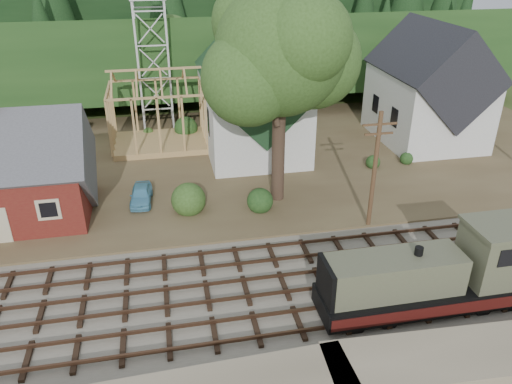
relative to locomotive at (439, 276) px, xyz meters
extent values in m
plane|color=#384C1E|center=(-7.18, 3.00, -2.02)|extent=(140.00, 140.00, 0.00)
cube|color=#726B5B|center=(-7.18, 3.00, -1.94)|extent=(64.00, 11.00, 0.16)
cube|color=brown|center=(-7.18, 21.00, -1.87)|extent=(64.00, 26.00, 0.30)
cube|color=#1E3F19|center=(-7.18, 45.00, -2.02)|extent=(70.00, 28.96, 12.74)
cube|color=black|center=(-7.18, 61.00, -2.02)|extent=(80.00, 20.00, 12.00)
cube|color=maroon|center=(-23.18, 14.00, 0.18)|extent=(10.00, 7.00, 3.80)
cube|color=#4C4C51|center=(-23.18, 14.00, 2.08)|extent=(10.80, 7.41, 7.41)
cube|color=silver|center=(-5.18, 23.00, 1.48)|extent=(8.00, 12.00, 6.40)
cube|color=#18351B|center=(-5.18, 23.00, 4.68)|extent=(8.40, 12.96, 8.40)
cube|color=silver|center=(-5.18, 17.00, 6.68)|extent=(2.40, 2.40, 4.00)
cone|color=#18351B|center=(-5.18, 17.00, 9.98)|extent=(5.37, 5.37, 2.60)
cube|color=silver|center=(10.82, 22.00, 1.48)|extent=(8.00, 10.00, 6.40)
cube|color=black|center=(10.82, 22.00, 4.68)|extent=(8.40, 10.80, 8.40)
cube|color=tan|center=(-13.18, 25.00, -1.47)|extent=(8.00, 6.00, 0.50)
cube|color=tan|center=(-13.18, 25.00, 5.18)|extent=(8.00, 0.18, 0.18)
cube|color=silver|center=(-14.58, 29.60, 4.28)|extent=(0.18, 0.18, 12.00)
cube|color=silver|center=(-11.78, 29.60, 4.28)|extent=(0.18, 0.18, 12.00)
cube|color=silver|center=(-14.58, 32.40, 4.28)|extent=(0.18, 0.18, 12.00)
cube|color=silver|center=(-11.78, 32.40, 4.28)|extent=(0.18, 0.18, 12.00)
cylinder|color=#38281E|center=(-5.18, 13.00, 2.28)|extent=(0.90, 0.90, 8.00)
sphere|color=#304C1C|center=(-5.18, 13.00, 8.78)|extent=(8.40, 8.40, 8.40)
sphere|color=#304C1C|center=(-2.68, 14.00, 7.78)|extent=(6.40, 6.40, 6.40)
sphere|color=#304C1C|center=(-7.38, 12.20, 7.28)|extent=(6.00, 6.00, 6.00)
cylinder|color=#4C331E|center=(-0.18, 8.20, 1.98)|extent=(0.28, 0.28, 8.00)
cube|color=#4C331E|center=(-0.18, 8.20, 5.18)|extent=(2.20, 0.12, 0.12)
cube|color=#4C331E|center=(-0.18, 8.20, 4.58)|extent=(1.80, 0.12, 0.12)
cube|color=black|center=(-0.43, 0.00, -1.70)|extent=(11.23, 2.34, 0.33)
cube|color=black|center=(-0.43, 0.00, -0.99)|extent=(11.23, 2.71, 1.03)
cube|color=#51543D|center=(-2.49, 0.00, 0.50)|extent=(6.74, 2.15, 1.96)
cube|color=#51543D|center=(3.12, 0.00, 1.02)|extent=(3.37, 2.62, 2.99)
cube|color=#51543D|center=(3.12, 0.00, 2.56)|extent=(3.56, 2.81, 0.19)
cube|color=#3F100D|center=(-0.43, -1.37, -0.99)|extent=(11.23, 0.04, 0.65)
cube|color=#3F100D|center=(-0.43, 1.38, -0.99)|extent=(11.23, 0.04, 0.65)
cylinder|color=black|center=(-1.37, 0.00, 1.58)|extent=(0.41, 0.41, 0.65)
imported|color=#63B3D4|center=(-14.80, 14.22, -1.11)|extent=(1.68, 3.66, 1.22)
imported|color=red|center=(10.92, 20.08, -1.09)|extent=(4.93, 3.33, 1.26)
camera|label=1|loc=(-12.92, -18.07, 15.06)|focal=35.00mm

